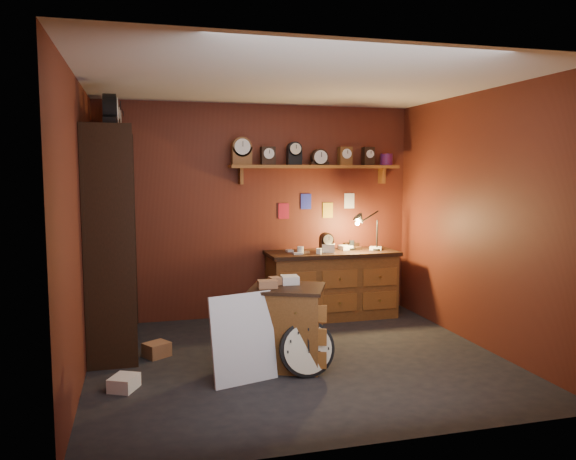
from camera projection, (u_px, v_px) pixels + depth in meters
The scene contains 11 objects.
floor at pixel (298, 360), 5.57m from camera, with size 4.00×4.00×0.00m, color black.
room_shell at pixel (299, 186), 5.50m from camera, with size 4.02×3.62×2.71m.
shelving_unit at pixel (110, 229), 5.92m from camera, with size 0.47×1.60×2.58m.
workbench at pixel (332, 280), 7.16m from camera, with size 1.66×0.66×1.36m.
low_cabinet at pixel (288, 323), 5.35m from camera, with size 0.85×0.79×0.86m.
big_round_clock at pixel (307, 349), 5.11m from camera, with size 0.51×0.17×0.51m.
white_panel at pixel (244, 381), 5.00m from camera, with size 0.61×0.03×0.81m, color silver.
mini_fridge at pixel (286, 302), 6.94m from camera, with size 0.61×0.63×0.49m.
floor_box_a at pixel (157, 350), 5.65m from camera, with size 0.23×0.20×0.14m, color #9C6744.
floor_box_b at pixel (124, 383), 4.80m from camera, with size 0.20×0.24×0.12m, color white.
floor_box_c at pixel (255, 337), 6.00m from camera, with size 0.26×0.22×0.20m, color #9C6744.
Camera 1 is at (-1.49, -5.20, 1.86)m, focal length 35.00 mm.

